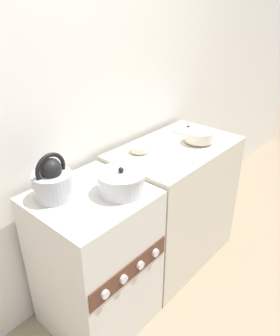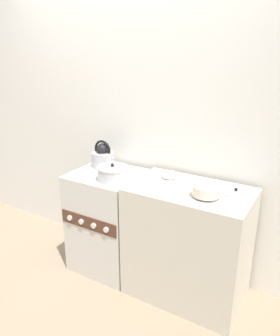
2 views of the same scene
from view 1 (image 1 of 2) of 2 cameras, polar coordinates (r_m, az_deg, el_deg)
wall_back at (r=1.75m, az=-16.95°, el=10.05°), size 7.00×0.06×2.50m
stove at (r=1.91m, az=-7.73°, el=-15.78°), size 0.56×0.56×0.87m
counter at (r=2.33m, az=5.83°, el=-6.29°), size 0.87×0.53×0.89m
kettle at (r=1.62m, az=-14.94°, el=-2.22°), size 0.23×0.19×0.24m
cooking_pot at (r=1.63m, az=-3.27°, el=-2.47°), size 0.24×0.24×0.14m
enamel_bowl at (r=2.17m, az=10.28°, el=5.51°), size 0.19×0.19×0.08m
small_ceramic_bowl at (r=2.01m, az=-0.05°, el=3.41°), size 0.12×0.12×0.04m
loose_pot_lid at (r=2.39m, az=8.40°, el=6.71°), size 0.23×0.23×0.03m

